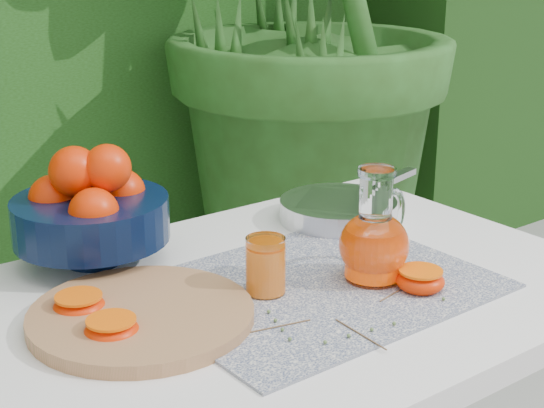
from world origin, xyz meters
TOP-DOWN VIEW (x-y plane):
  - white_table at (-0.08, -0.03)m, footprint 1.00×0.70m
  - placemat at (-0.03, -0.06)m, footprint 0.51×0.40m
  - cutting_board at (-0.30, -0.00)m, footprint 0.36×0.36m
  - fruit_bowl at (-0.26, 0.24)m, footprint 0.32×0.32m
  - juice_pitcher at (0.06, -0.09)m, footprint 0.16×0.14m
  - juice_tumbler at (-0.11, -0.03)m, footprint 0.08×0.08m
  - saute_pan at (0.20, 0.15)m, footprint 0.40×0.27m
  - orange_halves at (-0.21, -0.04)m, footprint 0.53×0.31m
  - thyme_sprigs at (-0.06, -0.17)m, footprint 0.33×0.19m

SIDE VIEW (x-z plane):
  - white_table at x=-0.08m, z-range 0.29..1.04m
  - placemat at x=-0.03m, z-range 0.75..0.75m
  - thyme_sprigs at x=-0.06m, z-range 0.75..0.76m
  - cutting_board at x=-0.30m, z-range 0.75..0.77m
  - orange_halves at x=-0.21m, z-range 0.75..0.79m
  - saute_pan at x=0.20m, z-range 0.75..0.79m
  - juice_tumbler at x=-0.11m, z-range 0.75..0.84m
  - juice_pitcher at x=0.06m, z-range 0.73..0.91m
  - fruit_bowl at x=-0.26m, z-range 0.74..0.94m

